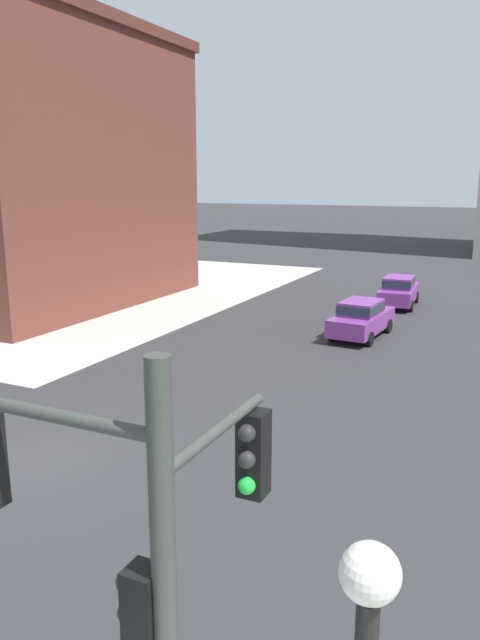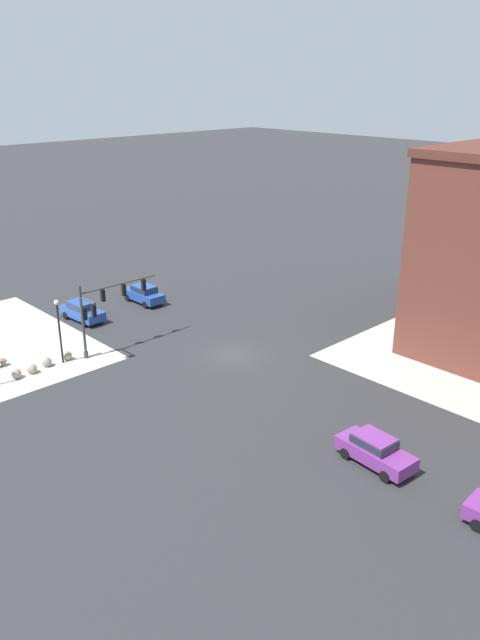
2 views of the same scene
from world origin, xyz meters
name	(u,v)px [view 1 (image 1 of 2)]	position (x,y,z in m)	size (l,w,h in m)	color
ground_plane	(41,459)	(0.00, 0.00, 0.00)	(320.00, 320.00, 0.00)	#2D2D30
sidewalk_far_corner	(25,284)	(-20.00, 20.00, 0.00)	(32.00, 32.00, 0.02)	#B7B2A8
traffic_signal_main	(30,535)	(6.76, -7.05, 3.70)	(6.76, 2.09, 5.66)	#383D38
car_cross_westbound	(399,290)	(4.35, 23.31, 0.92)	(2.10, 4.50, 1.68)	#7A3389
car_parked_curb	(361,317)	(4.21, 15.60, 0.92)	(2.15, 4.53, 1.68)	#7A3389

